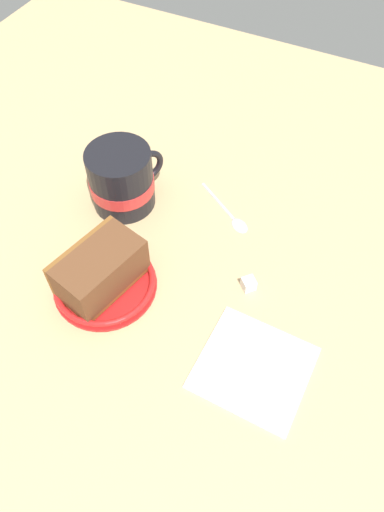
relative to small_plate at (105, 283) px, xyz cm
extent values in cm
cube|color=tan|center=(5.55, 4.50, -2.12)|extent=(124.19, 124.19, 2.68)
cylinder|color=red|center=(0.00, 0.00, -0.40)|extent=(13.71, 13.71, 0.77)
torus|color=red|center=(0.00, 0.00, 0.40)|extent=(13.42, 13.42, 0.81)
cube|color=brown|center=(0.00, 0.00, 0.29)|extent=(8.58, 12.41, 0.60)
cube|color=brown|center=(0.00, 0.00, 3.26)|extent=(8.58, 12.41, 5.33)
cube|color=brown|center=(-3.24, 0.79, 3.26)|extent=(3.26, 11.11, 5.33)
cylinder|color=black|center=(-5.59, 14.22, 3.96)|extent=(9.24, 9.24, 9.48)
cylinder|color=red|center=(-5.59, 14.22, 3.14)|extent=(9.43, 9.43, 2.07)
cylinder|color=brown|center=(-5.59, 14.22, 7.46)|extent=(8.14, 8.14, 0.40)
torus|color=black|center=(-3.43, 18.31, 3.96)|extent=(3.23, 4.97, 5.12)
ellipsoid|color=silver|center=(11.88, 17.49, -0.38)|extent=(3.60, 3.29, 0.80)
cylinder|color=silver|center=(7.03, 20.52, -0.53)|extent=(7.42, 4.89, 0.50)
cube|color=white|center=(21.97, -2.02, -0.48)|extent=(12.95, 12.33, 0.60)
cube|color=white|center=(17.05, 8.24, 0.05)|extent=(2.36, 2.36, 1.67)
camera|label=1|loc=(25.63, -25.83, 53.43)|focal=33.87mm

